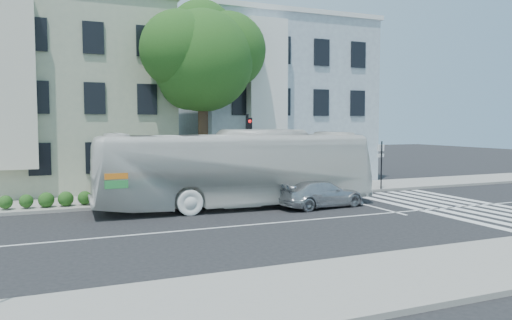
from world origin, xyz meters
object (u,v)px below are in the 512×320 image
bus (236,169)px  sedan (321,194)px  traffic_signal (248,144)px  fire_hydrant (359,179)px

bus → sedan: (3.76, -1.66, -1.22)m
sedan → traffic_signal: (-2.08, 4.21, 2.28)m
traffic_signal → fire_hydrant: (8.22, 1.46, -2.43)m
bus → fire_hydrant: size_ratio=19.29×
sedan → traffic_signal: size_ratio=0.99×
bus → traffic_signal: 3.24m
bus → traffic_signal: size_ratio=2.97×
traffic_signal → bus: bearing=-116.2°
sedan → bus: bearing=59.7°
sedan → traffic_signal: bearing=19.7°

